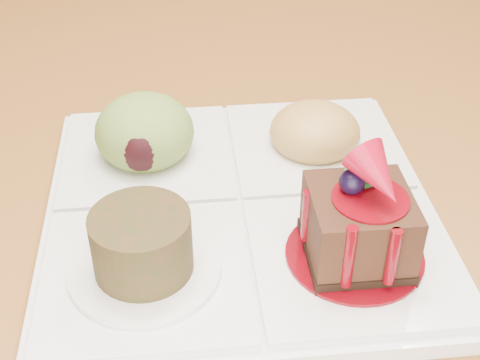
{
  "coord_description": "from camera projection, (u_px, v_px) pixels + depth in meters",
  "views": [
    {
      "loc": [
        -0.19,
        -1.13,
        1.07
      ],
      "look_at": [
        -0.19,
        -0.75,
        0.79
      ],
      "focal_mm": 50.0,
      "sensor_mm": 36.0,
      "label": 1
    }
  ],
  "objects": [
    {
      "name": "ground",
      "position": [
        318.0,
        258.0,
        1.54
      ],
      "size": [
        6.0,
        6.0,
        0.0
      ],
      "primitive_type": "plane",
      "color": "#4F2D16"
    },
    {
      "name": "sampler_plate",
      "position": [
        237.0,
        191.0,
        0.48
      ],
      "size": [
        0.3,
        0.3,
        0.11
      ],
      "rotation": [
        0.0,
        0.0,
        0.09
      ],
      "color": "silver",
      "rests_on": "dining_table"
    }
  ]
}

